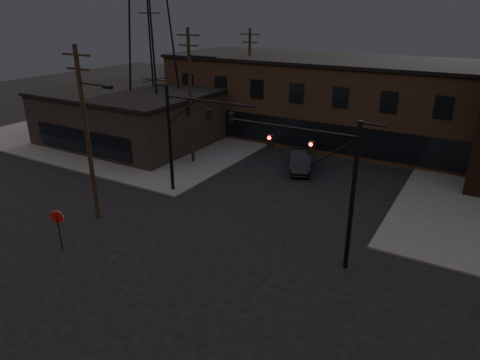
# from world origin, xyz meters

# --- Properties ---
(ground) EXTENTS (140.00, 140.00, 0.00)m
(ground) POSITION_xyz_m (0.00, 0.00, 0.00)
(ground) COLOR black
(ground) RESTS_ON ground
(sidewalk_nw) EXTENTS (30.00, 30.00, 0.15)m
(sidewalk_nw) POSITION_xyz_m (-22.00, 22.00, 0.07)
(sidewalk_nw) COLOR #474744
(sidewalk_nw) RESTS_ON ground
(building_row) EXTENTS (40.00, 12.00, 8.00)m
(building_row) POSITION_xyz_m (0.00, 28.00, 4.00)
(building_row) COLOR brown
(building_row) RESTS_ON ground
(building_left) EXTENTS (16.00, 12.00, 5.00)m
(building_left) POSITION_xyz_m (-20.00, 16.00, 2.50)
(building_left) COLOR black
(building_left) RESTS_ON ground
(traffic_signal_near) EXTENTS (7.12, 0.24, 8.00)m
(traffic_signal_near) POSITION_xyz_m (5.36, 4.50, 4.93)
(traffic_signal_near) COLOR black
(traffic_signal_near) RESTS_ON ground
(traffic_signal_far) EXTENTS (7.12, 0.24, 8.00)m
(traffic_signal_far) POSITION_xyz_m (-6.72, 8.00, 5.01)
(traffic_signal_far) COLOR black
(traffic_signal_far) RESTS_ON ground
(stop_sign) EXTENTS (0.72, 0.33, 2.48)m
(stop_sign) POSITION_xyz_m (-8.00, -1.99, 1.84)
(stop_sign) COLOR black
(stop_sign) RESTS_ON ground
(utility_pole_near) EXTENTS (3.70, 0.28, 11.00)m
(utility_pole_near) POSITION_xyz_m (-9.43, 2.00, 5.87)
(utility_pole_near) COLOR black
(utility_pole_near) RESTS_ON ground
(utility_pole_mid) EXTENTS (3.70, 0.28, 11.50)m
(utility_pole_mid) POSITION_xyz_m (-10.44, 14.00, 6.13)
(utility_pole_mid) COLOR black
(utility_pole_mid) RESTS_ON ground
(utility_pole_far) EXTENTS (2.20, 0.28, 11.00)m
(utility_pole_far) POSITION_xyz_m (-11.50, 26.00, 5.78)
(utility_pole_far) COLOR black
(utility_pole_far) RESTS_ON ground
(transmission_tower) EXTENTS (7.00, 7.00, 25.00)m
(transmission_tower) POSITION_xyz_m (-18.00, 18.00, 12.50)
(transmission_tower) COLOR black
(transmission_tower) RESTS_ON ground
(car_crossing) EXTENTS (3.45, 5.33, 1.66)m
(car_crossing) POSITION_xyz_m (-1.46, 17.16, 0.83)
(car_crossing) COLOR black
(car_crossing) RESTS_ON ground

